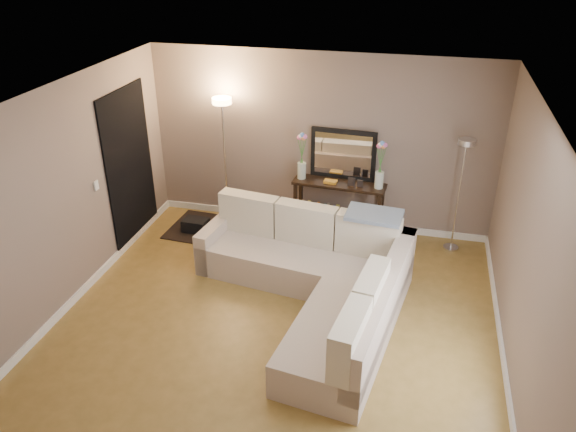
% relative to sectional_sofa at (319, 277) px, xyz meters
% --- Properties ---
extents(floor, '(5.00, 5.50, 0.01)m').
position_rel_sectional_sofa_xyz_m(floor, '(-0.39, -0.76, -0.35)').
color(floor, olive).
rests_on(floor, ground).
extents(ceiling, '(5.00, 5.50, 0.01)m').
position_rel_sectional_sofa_xyz_m(ceiling, '(-0.39, -0.76, 2.26)').
color(ceiling, white).
rests_on(ceiling, ground).
extents(wall_back, '(5.00, 0.02, 2.60)m').
position_rel_sectional_sofa_xyz_m(wall_back, '(-0.39, 2.00, 0.95)').
color(wall_back, '#7B6A5F').
rests_on(wall_back, ground).
extents(wall_left, '(0.02, 5.50, 2.60)m').
position_rel_sectional_sofa_xyz_m(wall_left, '(-2.90, -0.76, 0.95)').
color(wall_left, '#7B6A5F').
rests_on(wall_left, ground).
extents(wall_right, '(0.02, 5.50, 2.60)m').
position_rel_sectional_sofa_xyz_m(wall_right, '(2.12, -0.76, 0.95)').
color(wall_right, '#7B6A5F').
rests_on(wall_right, ground).
extents(baseboard_back, '(5.00, 0.03, 0.10)m').
position_rel_sectional_sofa_xyz_m(baseboard_back, '(-0.39, 1.98, -0.30)').
color(baseboard_back, white).
rests_on(baseboard_back, ground).
extents(baseboard_left, '(0.03, 5.50, 0.10)m').
position_rel_sectional_sofa_xyz_m(baseboard_left, '(-2.87, -0.76, -0.30)').
color(baseboard_left, white).
rests_on(baseboard_left, ground).
extents(baseboard_right, '(0.03, 5.50, 0.10)m').
position_rel_sectional_sofa_xyz_m(baseboard_right, '(2.10, -0.76, -0.30)').
color(baseboard_right, white).
rests_on(baseboard_right, ground).
extents(doorway, '(0.02, 1.20, 2.20)m').
position_rel_sectional_sofa_xyz_m(doorway, '(-2.87, 0.94, 0.75)').
color(doorway, black).
rests_on(doorway, ground).
extents(switch_plate, '(0.02, 0.08, 0.12)m').
position_rel_sectional_sofa_xyz_m(switch_plate, '(-2.87, 0.09, 0.85)').
color(switch_plate, white).
rests_on(switch_plate, ground).
extents(sectional_sofa, '(2.77, 2.91, 0.94)m').
position_rel_sectional_sofa_xyz_m(sectional_sofa, '(0.00, 0.00, 0.00)').
color(sectional_sofa, '#C3B09E').
rests_on(sectional_sofa, floor).
extents(throw_blanket, '(0.71, 0.45, 0.09)m').
position_rel_sectional_sofa_xyz_m(throw_blanket, '(0.56, 0.58, 0.61)').
color(throw_blanket, slate).
rests_on(throw_blanket, sectional_sofa).
extents(console_table, '(1.35, 0.45, 0.82)m').
position_rel_sectional_sofa_xyz_m(console_table, '(-0.13, 1.75, 0.11)').
color(console_table, black).
rests_on(console_table, floor).
extents(leaning_mirror, '(0.94, 0.11, 0.74)m').
position_rel_sectional_sofa_xyz_m(leaning_mirror, '(-0.04, 1.91, 0.84)').
color(leaning_mirror, black).
rests_on(leaning_mirror, console_table).
extents(table_decor, '(0.56, 0.13, 0.13)m').
position_rel_sectional_sofa_xyz_m(table_decor, '(-0.05, 1.70, 0.50)').
color(table_decor, '#C68723').
rests_on(table_decor, console_table).
extents(flower_vase_left, '(0.16, 0.13, 0.70)m').
position_rel_sectional_sofa_xyz_m(flower_vase_left, '(-0.61, 1.78, 0.76)').
color(flower_vase_left, silver).
rests_on(flower_vase_left, console_table).
extents(flower_vase_right, '(0.16, 0.13, 0.70)m').
position_rel_sectional_sofa_xyz_m(flower_vase_right, '(0.51, 1.70, 0.76)').
color(flower_vase_right, silver).
rests_on(flower_vase_right, console_table).
extents(floor_lamp_lit, '(0.29, 0.29, 1.94)m').
position_rel_sectional_sofa_xyz_m(floor_lamp_lit, '(-1.76, 1.75, 1.02)').
color(floor_lamp_lit, silver).
rests_on(floor_lamp_lit, floor).
extents(floor_lamp_unlit, '(0.29, 0.29, 1.64)m').
position_rel_sectional_sofa_xyz_m(floor_lamp_unlit, '(1.60, 1.68, 0.81)').
color(floor_lamp_unlit, silver).
rests_on(floor_lamp_unlit, floor).
extents(charcoal_rug, '(1.32, 1.02, 0.02)m').
position_rel_sectional_sofa_xyz_m(charcoal_rug, '(-1.89, 1.38, -0.34)').
color(charcoal_rug, black).
rests_on(charcoal_rug, floor).
extents(black_bag, '(0.37, 0.27, 0.23)m').
position_rel_sectional_sofa_xyz_m(black_bag, '(-2.11, 1.29, -0.26)').
color(black_bag, black).
rests_on(black_bag, charcoal_rug).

